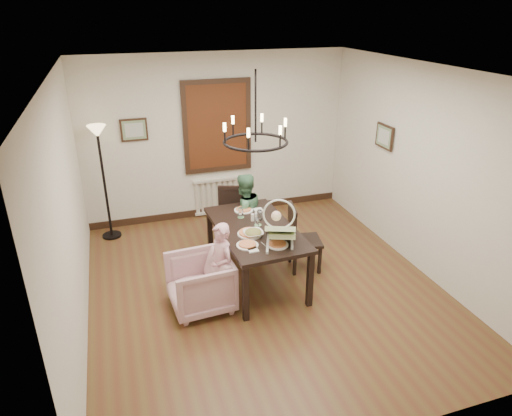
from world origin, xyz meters
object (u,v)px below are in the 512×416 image
elderly_woman (221,273)px  seated_man (244,222)px  chair_far (231,219)px  dining_table (256,233)px  drinking_glass (257,224)px  armchair (200,283)px  chair_right (305,237)px  baby_bouncer (280,228)px  floor_lamp (105,185)px

elderly_woman → seated_man: seated_man is taller
chair_far → elderly_woman: 1.50m
dining_table → drinking_glass: 0.15m
dining_table → armchair: bearing=-157.9°
seated_man → dining_table: bearing=68.3°
dining_table → chair_right: bearing=3.0°
chair_far → drinking_glass: size_ratio=7.57×
elderly_woman → dining_table: bearing=108.6°
chair_right → elderly_woman: 1.43m
dining_table → chair_far: 1.02m
dining_table → armchair: dining_table is taller
dining_table → chair_far: size_ratio=1.83×
chair_right → elderly_woman: size_ratio=1.06×
dining_table → chair_far: chair_far is taller
armchair → seated_man: bearing=137.5°
drinking_glass → baby_bouncer: bearing=-70.6°
chair_right → seated_man: bearing=56.9°
floor_lamp → baby_bouncer: bearing=-50.2°
chair_far → armchair: chair_far is taller
chair_right → elderly_woman: bearing=121.6°
dining_table → elderly_woman: 0.76m
elderly_woman → seated_man: bearing=133.5°
chair_far → chair_right: bearing=-28.0°
chair_right → baby_bouncer: (-0.59, -0.54, 0.50)m
dining_table → chair_right: 0.79m
baby_bouncer → floor_lamp: 3.14m
armchair → drinking_glass: bearing=109.0°
armchair → baby_bouncer: size_ratio=1.31×
dining_table → armchair: 1.00m
elderly_woman → seated_man: (0.64, 1.17, 0.06)m
armchair → floor_lamp: size_ratio=0.42×
chair_far → elderly_woman: bearing=-89.9°
armchair → baby_bouncer: baby_bouncer is taller
dining_table → seated_man: bearing=82.9°
floor_lamp → elderly_woman: bearing=-61.8°
drinking_glass → chair_far: bearing=94.5°
chair_far → elderly_woman: (-0.51, -1.42, -0.01)m
dining_table → seated_man: size_ratio=1.65×
armchair → floor_lamp: (-1.00, 2.32, 0.56)m
floor_lamp → armchair: bearing=-66.6°
armchair → floor_lamp: floor_lamp is taller
seated_man → floor_lamp: bearing=-49.2°
chair_far → floor_lamp: (-1.77, 0.95, 0.42)m
baby_bouncer → chair_right: bearing=64.1°
chair_right → floor_lamp: bearing=65.3°
seated_man → armchair: bearing=34.3°
chair_right → seated_man: 0.97m
chair_far → baby_bouncer: baby_bouncer is taller
armchair → drinking_glass: (0.85, 0.36, 0.52)m
seated_man → floor_lamp: 2.28m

